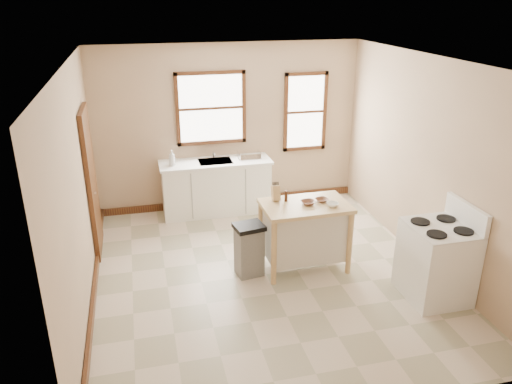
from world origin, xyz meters
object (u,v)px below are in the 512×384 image
soap_bottle_a (172,158)px  bowl_a (308,203)px  gas_stove (437,252)px  pepper_grinder (286,196)px  kitchen_island (304,236)px  dish_rack (249,155)px  knife_block (276,194)px  soap_bottle_b (172,159)px  bowl_c (333,205)px  bowl_b (322,200)px  trash_bin (249,250)px

soap_bottle_a → bowl_a: size_ratio=1.37×
bowl_a → gas_stove: 1.71m
pepper_grinder → kitchen_island: bearing=-34.8°
dish_rack → knife_block: knife_block is taller
kitchen_island → pepper_grinder: bearing=144.2°
soap_bottle_b → bowl_c: soap_bottle_b is taller
bowl_b → bowl_c: bearing=-67.9°
soap_bottle_b → bowl_c: (1.88, -2.26, -0.05)m
bowl_a → gas_stove: (1.30, -1.04, -0.35)m
bowl_b → soap_bottle_b: bearing=131.1°
kitchen_island → knife_block: size_ratio=5.75×
knife_block → bowl_c: bearing=-31.1°
gas_stove → trash_bin: bearing=153.6°
soap_bottle_a → pepper_grinder: (1.35, -1.91, -0.03)m
trash_bin → gas_stove: 2.36m
soap_bottle_b → trash_bin: size_ratio=0.26×
trash_bin → soap_bottle_a: bearing=101.6°
soap_bottle_a → gas_stove: size_ratio=0.21×
bowl_b → knife_block: bearing=162.9°
dish_rack → pepper_grinder: size_ratio=2.56×
dish_rack → kitchen_island: size_ratio=0.33×
kitchen_island → bowl_c: (0.32, -0.16, 0.50)m
bowl_b → pepper_grinder: bearing=165.1°
soap_bottle_a → knife_block: size_ratio=1.30×
pepper_grinder → bowl_b: (0.46, -0.12, -0.05)m
kitchen_island → pepper_grinder: size_ratio=7.66×
knife_block → bowl_b: 0.62m
bowl_a → bowl_b: bearing=12.5°
bowl_c → trash_bin: 1.25m
soap_bottle_a → gas_stove: gas_stove is taller
kitchen_island → dish_rack: bearing=96.1°
soap_bottle_a → knife_block: (1.22, -1.85, -0.01)m
soap_bottle_a → pepper_grinder: size_ratio=1.73×
bowl_a → pepper_grinder: bearing=146.3°
bowl_a → trash_bin: 1.00m
soap_bottle_a → dish_rack: 1.31m
bowl_b → soap_bottle_a: bearing=131.7°
gas_stove → soap_bottle_b: bearing=132.5°
soap_bottle_b → knife_block: knife_block is taller
pepper_grinder → soap_bottle_a: bearing=125.2°
bowl_c → trash_bin: bearing=172.4°
soap_bottle_b → gas_stove: gas_stove is taller
trash_bin → bowl_a: bearing=-9.7°
soap_bottle_a → gas_stove: bearing=-46.4°
knife_block → pepper_grinder: 0.14m
dish_rack → bowl_a: 2.18m
soap_bottle_b → trash_bin: (0.79, -2.11, -0.65)m
bowl_a → bowl_c: bowl_c is taller
kitchen_island → knife_block: 0.70m
bowl_c → trash_bin: (-1.09, 0.15, -0.60)m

